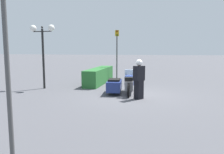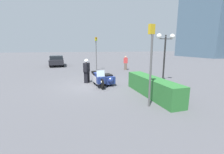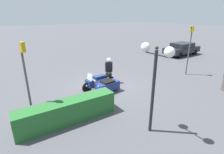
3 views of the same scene
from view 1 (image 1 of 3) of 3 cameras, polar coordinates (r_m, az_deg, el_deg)
The scene contains 7 objects.
ground_plane at distance 10.57m, azimuth 5.28°, elevation -4.84°, with size 160.00×160.00×0.00m, color #4C4C51.
police_motorcycle at distance 11.03m, azimuth 2.35°, elevation -1.87°, with size 2.44×1.40×1.16m.
officer_rider at distance 9.74m, azimuth 7.05°, elevation -0.30°, with size 0.56×0.52×1.77m.
hedge_bush_curbside at distance 14.31m, azimuth -3.34°, elevation 0.35°, with size 4.39×0.84×0.99m, color #28662D.
twin_lamp_post at distance 12.85m, azimuth -17.69°, elevation 9.54°, with size 0.36×1.46×3.55m.
traffic_light_near at distance 15.25m, azimuth 1.30°, elevation 7.58°, with size 0.22×0.29×3.51m.
traffic_light_far at distance 4.54m, azimuth -25.86°, elevation 9.26°, with size 0.23×0.27×3.71m.
Camera 1 is at (-10.26, -1.28, 2.20)m, focal length 35.00 mm.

